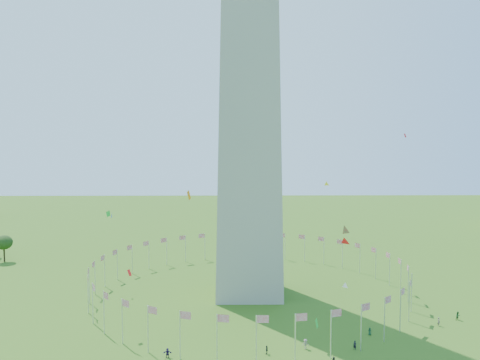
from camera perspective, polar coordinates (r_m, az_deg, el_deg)
name	(u,v)px	position (r m, az deg, el deg)	size (l,w,h in m)	color
flag_ring	(249,277)	(124.71, 1.06, -11.75)	(80.24, 80.24, 9.00)	silver
kites_aloft	(304,241)	(99.31, 7.86, -7.32)	(94.54, 65.18, 37.78)	red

